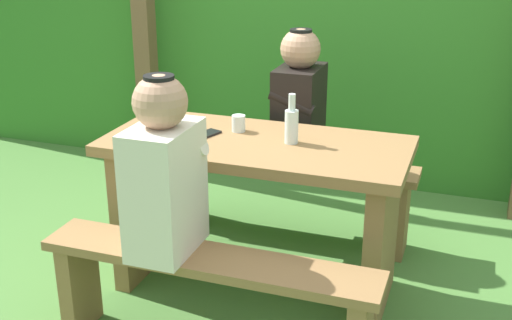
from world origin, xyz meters
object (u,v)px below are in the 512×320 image
at_px(bench_near, 209,285).
at_px(bottle_left, 292,124).
at_px(person_white_shirt, 164,172).
at_px(person_black_coat, 299,102).
at_px(picnic_table, 256,190).
at_px(bench_far, 290,182).
at_px(drinking_glass, 239,123).
at_px(cell_phone, 206,134).

bearing_deg(bench_near, bottle_left, 75.08).
distance_m(person_white_shirt, person_black_coat, 1.17).
distance_m(picnic_table, person_white_shirt, 0.66).
xyz_separation_m(bench_far, person_black_coat, (0.04, -0.00, 0.47)).
bearing_deg(picnic_table, bottle_left, 8.90).
xyz_separation_m(picnic_table, drinking_glass, (-0.12, 0.10, 0.29)).
height_order(picnic_table, drinking_glass, drinking_glass).
height_order(picnic_table, bottle_left, bottle_left).
relative_size(person_black_coat, bottle_left, 3.14).
height_order(person_black_coat, drinking_glass, person_black_coat).
height_order(bench_near, person_black_coat, person_black_coat).
relative_size(bench_far, person_white_shirt, 1.95).
height_order(bench_far, person_black_coat, person_black_coat).
relative_size(bottle_left, cell_phone, 1.63).
bearing_deg(cell_phone, bottle_left, 22.79).
xyz_separation_m(bench_near, person_black_coat, (0.04, 1.15, 0.47)).
distance_m(bottle_left, cell_phone, 0.42).
relative_size(person_white_shirt, person_black_coat, 1.00).
distance_m(picnic_table, bench_near, 0.61).
distance_m(picnic_table, drinking_glass, 0.33).
bearing_deg(person_black_coat, person_white_shirt, -100.70).
height_order(person_white_shirt, person_black_coat, same).
distance_m(bench_far, drinking_glass, 0.68).
xyz_separation_m(bench_far, bottle_left, (0.16, -0.55, 0.52)).
bearing_deg(person_black_coat, bottle_left, -77.76).
bearing_deg(picnic_table, person_black_coat, 85.87).
xyz_separation_m(picnic_table, person_white_shirt, (-0.18, -0.57, 0.28)).
bearing_deg(drinking_glass, cell_phone, -138.20).
distance_m(bench_near, bottle_left, 0.81).
xyz_separation_m(bench_far, person_white_shirt, (-0.18, -1.15, 0.47)).
bearing_deg(drinking_glass, person_white_shirt, -94.28).
bearing_deg(person_white_shirt, picnic_table, 73.00).
height_order(bench_far, cell_phone, cell_phone).
relative_size(picnic_table, bench_near, 1.00).
distance_m(person_black_coat, drinking_glass, 0.50).
bearing_deg(picnic_table, bench_far, 90.00).
bearing_deg(bench_near, picnic_table, 90.00).
relative_size(picnic_table, cell_phone, 10.00).
distance_m(bench_far, cell_phone, 0.77).
bearing_deg(person_black_coat, bench_near, -92.06).
xyz_separation_m(drinking_glass, bottle_left, (0.29, -0.08, 0.05)).
bearing_deg(drinking_glass, picnic_table, -39.99).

